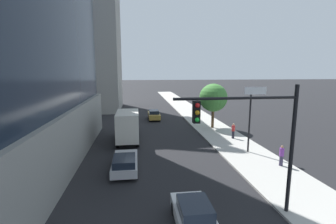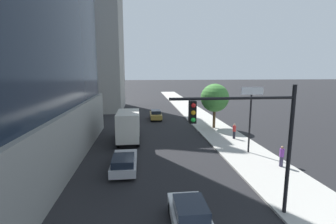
{
  "view_description": "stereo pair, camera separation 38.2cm",
  "coord_description": "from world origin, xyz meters",
  "px_view_note": "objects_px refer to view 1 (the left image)",
  "views": [
    {
      "loc": [
        -0.95,
        -6.16,
        7.54
      ],
      "look_at": [
        1.83,
        15.31,
        3.85
      ],
      "focal_mm": 25.8,
      "sensor_mm": 36.0,
      "label": 1
    },
    {
      "loc": [
        -0.57,
        -6.2,
        7.54
      ],
      "look_at": [
        1.83,
        15.31,
        3.85
      ],
      "focal_mm": 25.8,
      "sensor_mm": 36.0,
      "label": 2
    }
  ],
  "objects_px": {
    "car_silver": "(125,163)",
    "pedestrian_red_shirt": "(233,131)",
    "car_white": "(195,218)",
    "street_tree": "(213,98)",
    "pedestrian_purple_shirt": "(282,155)",
    "construction_building": "(80,28)",
    "car_gold": "(154,115)",
    "box_truck": "(128,125)",
    "street_lamp": "(250,112)",
    "traffic_light_pole": "(254,128)"
  },
  "relations": [
    {
      "from": "traffic_light_pole",
      "to": "street_tree",
      "type": "bearing_deg",
      "value": 77.86
    },
    {
      "from": "traffic_light_pole",
      "to": "street_lamp",
      "type": "height_order",
      "value": "traffic_light_pole"
    },
    {
      "from": "traffic_light_pole",
      "to": "car_white",
      "type": "distance_m",
      "value": 5.19
    },
    {
      "from": "car_white",
      "to": "car_silver",
      "type": "height_order",
      "value": "car_white"
    },
    {
      "from": "construction_building",
      "to": "pedestrian_red_shirt",
      "type": "distance_m",
      "value": 35.18
    },
    {
      "from": "construction_building",
      "to": "street_lamp",
      "type": "bearing_deg",
      "value": -54.76
    },
    {
      "from": "box_truck",
      "to": "street_lamp",
      "type": "bearing_deg",
      "value": -24.98
    },
    {
      "from": "traffic_light_pole",
      "to": "box_truck",
      "type": "relative_size",
      "value": 1.01
    },
    {
      "from": "car_silver",
      "to": "street_lamp",
      "type": "bearing_deg",
      "value": 13.61
    },
    {
      "from": "pedestrian_red_shirt",
      "to": "car_white",
      "type": "bearing_deg",
      "value": -118.23
    },
    {
      "from": "box_truck",
      "to": "car_silver",
      "type": "bearing_deg",
      "value": -90.0
    },
    {
      "from": "street_tree",
      "to": "car_silver",
      "type": "relative_size",
      "value": 1.26
    },
    {
      "from": "car_white",
      "to": "pedestrian_purple_shirt",
      "type": "bearing_deg",
      "value": 38.07
    },
    {
      "from": "street_tree",
      "to": "pedestrian_purple_shirt",
      "type": "xyz_separation_m",
      "value": [
        1.35,
        -13.34,
        -3.11
      ]
    },
    {
      "from": "street_tree",
      "to": "car_gold",
      "type": "distance_m",
      "value": 10.71
    },
    {
      "from": "car_white",
      "to": "car_silver",
      "type": "xyz_separation_m",
      "value": [
        -3.6,
        7.54,
        -0.01
      ]
    },
    {
      "from": "car_white",
      "to": "pedestrian_purple_shirt",
      "type": "relative_size",
      "value": 2.72
    },
    {
      "from": "box_truck",
      "to": "pedestrian_red_shirt",
      "type": "xyz_separation_m",
      "value": [
        11.51,
        -0.68,
        -0.85
      ]
    },
    {
      "from": "car_gold",
      "to": "car_white",
      "type": "bearing_deg",
      "value": -90.0
    },
    {
      "from": "traffic_light_pole",
      "to": "pedestrian_purple_shirt",
      "type": "relative_size",
      "value": 4.1
    },
    {
      "from": "street_lamp",
      "to": "street_tree",
      "type": "xyz_separation_m",
      "value": [
        -0.26,
        9.83,
        0.18
      ]
    },
    {
      "from": "box_truck",
      "to": "pedestrian_red_shirt",
      "type": "distance_m",
      "value": 11.56
    },
    {
      "from": "traffic_light_pole",
      "to": "street_tree",
      "type": "distance_m",
      "value": 19.67
    },
    {
      "from": "car_gold",
      "to": "box_truck",
      "type": "relative_size",
      "value": 0.7
    },
    {
      "from": "car_silver",
      "to": "box_truck",
      "type": "distance_m",
      "value": 7.95
    },
    {
      "from": "car_silver",
      "to": "box_truck",
      "type": "xyz_separation_m",
      "value": [
        -0.0,
        7.87,
        1.17
      ]
    },
    {
      "from": "car_gold",
      "to": "pedestrian_red_shirt",
      "type": "relative_size",
      "value": 2.77
    },
    {
      "from": "street_lamp",
      "to": "box_truck",
      "type": "distance_m",
      "value": 12.43
    },
    {
      "from": "car_silver",
      "to": "pedestrian_red_shirt",
      "type": "relative_size",
      "value": 2.73
    },
    {
      "from": "car_white",
      "to": "box_truck",
      "type": "relative_size",
      "value": 0.67
    },
    {
      "from": "construction_building",
      "to": "box_truck",
      "type": "xyz_separation_m",
      "value": [
        9.28,
        -23.69,
        -13.68
      ]
    },
    {
      "from": "street_tree",
      "to": "street_lamp",
      "type": "bearing_deg",
      "value": -88.46
    },
    {
      "from": "car_white",
      "to": "car_silver",
      "type": "relative_size",
      "value": 0.97
    },
    {
      "from": "traffic_light_pole",
      "to": "car_silver",
      "type": "distance_m",
      "value": 10.32
    },
    {
      "from": "pedestrian_red_shirt",
      "to": "construction_building",
      "type": "bearing_deg",
      "value": 130.47
    },
    {
      "from": "street_tree",
      "to": "pedestrian_red_shirt",
      "type": "xyz_separation_m",
      "value": [
        0.66,
        -5.34,
        -3.09
      ]
    },
    {
      "from": "street_tree",
      "to": "car_silver",
      "type": "bearing_deg",
      "value": -130.9
    },
    {
      "from": "pedestrian_purple_shirt",
      "to": "traffic_light_pole",
      "type": "bearing_deg",
      "value": -132.98
    },
    {
      "from": "construction_building",
      "to": "street_tree",
      "type": "distance_m",
      "value": 29.97
    },
    {
      "from": "car_gold",
      "to": "pedestrian_purple_shirt",
      "type": "height_order",
      "value": "pedestrian_purple_shirt"
    },
    {
      "from": "street_lamp",
      "to": "pedestrian_purple_shirt",
      "type": "distance_m",
      "value": 4.69
    },
    {
      "from": "street_tree",
      "to": "box_truck",
      "type": "xyz_separation_m",
      "value": [
        -10.85,
        -4.66,
        -2.23
      ]
    },
    {
      "from": "car_silver",
      "to": "pedestrian_purple_shirt",
      "type": "bearing_deg",
      "value": -3.82
    },
    {
      "from": "pedestrian_purple_shirt",
      "to": "pedestrian_red_shirt",
      "type": "xyz_separation_m",
      "value": [
        -0.68,
        8.0,
        0.02
      ]
    },
    {
      "from": "construction_building",
      "to": "pedestrian_purple_shirt",
      "type": "relative_size",
      "value": 21.8
    },
    {
      "from": "street_lamp",
      "to": "car_gold",
      "type": "relative_size",
      "value": 1.23
    },
    {
      "from": "car_silver",
      "to": "pedestrian_red_shirt",
      "type": "xyz_separation_m",
      "value": [
        11.51,
        7.19,
        0.31
      ]
    },
    {
      "from": "box_truck",
      "to": "car_white",
      "type": "bearing_deg",
      "value": -76.85
    },
    {
      "from": "street_tree",
      "to": "pedestrian_purple_shirt",
      "type": "height_order",
      "value": "street_tree"
    },
    {
      "from": "pedestrian_purple_shirt",
      "to": "pedestrian_red_shirt",
      "type": "bearing_deg",
      "value": 94.88
    }
  ]
}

